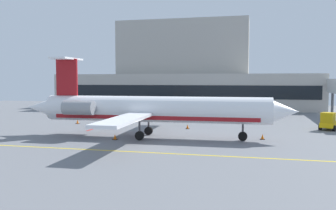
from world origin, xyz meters
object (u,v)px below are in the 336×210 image
(regional_jet, at_px, (150,109))
(baggage_tug, at_px, (210,112))
(fuel_tank, at_px, (140,104))
(pushback_tractor, at_px, (118,114))
(belt_loader, at_px, (329,122))

(regional_jet, height_order, baggage_tug, regional_jet)
(fuel_tank, bearing_deg, regional_jet, -69.99)
(regional_jet, xyz_separation_m, pushback_tractor, (-8.82, 13.50, -1.97))
(belt_loader, height_order, fuel_tank, fuel_tank)
(pushback_tractor, bearing_deg, fuel_tank, 94.74)
(regional_jet, xyz_separation_m, belt_loader, (19.23, 10.51, -1.99))
(regional_jet, bearing_deg, fuel_tank, 110.01)
(baggage_tug, relative_size, fuel_tank, 0.42)
(baggage_tug, relative_size, belt_loader, 0.79)
(regional_jet, distance_m, fuel_tank, 29.16)
(pushback_tractor, relative_size, belt_loader, 1.09)
(belt_loader, bearing_deg, fuel_tank, 150.01)
(baggage_tug, bearing_deg, fuel_tank, 155.22)
(regional_jet, height_order, pushback_tractor, regional_jet)
(baggage_tug, height_order, pushback_tractor, pushback_tractor)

